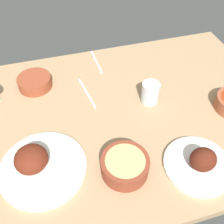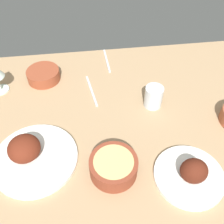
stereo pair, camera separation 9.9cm
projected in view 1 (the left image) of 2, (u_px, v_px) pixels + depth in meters
dining_table at (112, 119)px, 101.89cm from camera, size 140.00×90.00×4.00cm
plate_far_side at (200, 163)px, 83.04cm from camera, size 22.49×22.49×9.27cm
plate_center_main at (38, 164)px, 82.56cm from camera, size 28.57×28.57×9.42cm
bowl_onions at (35, 82)px, 109.92cm from camera, size 14.25×14.25×4.89cm
bowl_pasta at (125, 165)px, 81.56cm from camera, size 15.49×15.49×6.29cm
water_tumbler at (150, 93)px, 102.69cm from camera, size 7.14×7.14×8.95cm
fork_loose at (96, 62)px, 123.25cm from camera, size 1.64×17.61×0.80cm
spoon_loose at (87, 93)px, 108.46cm from camera, size 3.82×18.83×0.80cm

